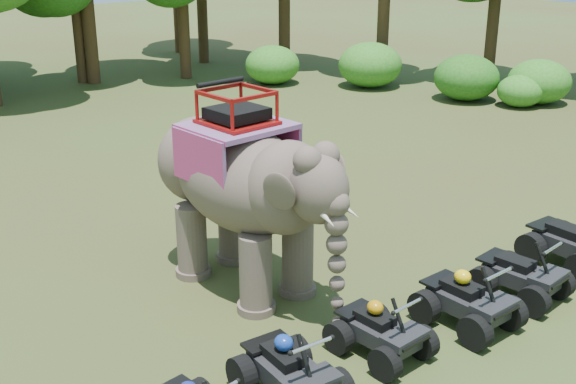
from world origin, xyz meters
The scene contains 8 objects.
ground centered at (0.00, 0.00, 0.00)m, with size 110.00×110.00×0.00m, color #47381E.
elephant centered at (-0.73, 1.68, 1.97)m, with size 2.07×4.70×3.95m, color #4E4139, non-canonical shape.
atv_1 centered at (-2.29, -1.79, 0.62)m, with size 1.22×1.68×1.24m, color black, non-canonical shape.
atv_2 centered at (-0.40, -1.77, 0.58)m, with size 1.14×1.56×1.16m, color black, non-canonical shape.
atv_3 centered at (1.47, -2.03, 0.63)m, with size 1.24×1.69×1.26m, color black, non-canonical shape.
atv_4 centered at (3.10, -1.97, 0.61)m, with size 1.21×1.65×1.22m, color black, non-canonical shape.
atv_5 centered at (5.07, -1.81, 0.68)m, with size 1.34×1.84×1.36m, color black, non-canonical shape.
tree_1 centered at (4.62, 22.25, 3.30)m, with size 4.62×4.62×6.60m, color #195114, non-canonical shape.
Camera 1 is at (-7.84, -8.92, 6.63)m, focal length 45.00 mm.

